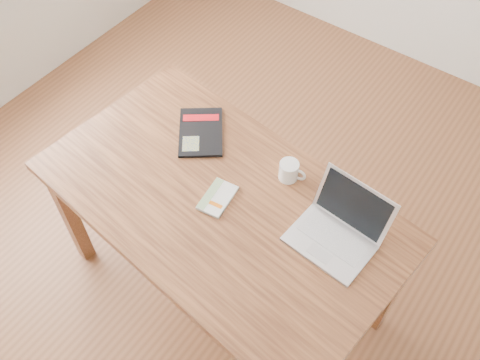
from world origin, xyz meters
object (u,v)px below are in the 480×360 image
Objects in this scene: laptop at (338,229)px; coffee_mug at (289,171)px; desk at (221,212)px; white_guidebook at (218,198)px; black_guidebook at (201,132)px.

laptop reaches higher than coffee_mug.
white_guidebook reaches higher than desk.
white_guidebook is (-0.01, -0.00, 0.10)m from desk.
desk is 0.48m from laptop.
coffee_mug reaches higher than white_guidebook.
desk is 0.10m from white_guidebook.
black_guidebook is 1.04× the size of laptop.
black_guidebook is (-0.28, 0.23, 0.10)m from desk.
white_guidebook is 0.30m from coffee_mug.
black_guidebook is at bearing 174.47° from coffee_mug.
coffee_mug is (0.43, 0.02, 0.04)m from black_guidebook.
laptop is at bearing -31.21° from coffee_mug.
white_guidebook is 0.35m from black_guidebook.
white_guidebook is 0.56× the size of laptop.
laptop is (0.44, 0.12, 0.13)m from desk.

